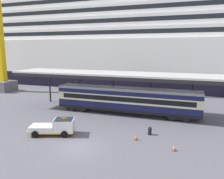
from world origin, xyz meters
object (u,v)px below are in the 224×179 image
cruise_ship (163,41)px  traffic_cone_mid (61,122)px  traffic_cone_near (174,148)px  traffic_cone_far (136,137)px  quay_bollard (150,130)px  service_truck (56,126)px  train_carriage (126,100)px

cruise_ship → traffic_cone_mid: bearing=-101.7°
traffic_cone_near → traffic_cone_far: 4.44m
traffic_cone_mid → traffic_cone_far: 10.79m
traffic_cone_far → quay_bollard: size_ratio=0.77×
service_truck → traffic_cone_near: (13.46, 0.09, -0.69)m
service_truck → cruise_ship: bearing=80.9°
service_truck → traffic_cone_far: service_truck is taller
cruise_ship → traffic_cone_near: bearing=-81.6°
service_truck → quay_bollard: service_truck is taller
train_carriage → quay_bollard: 8.97m
cruise_ship → service_truck: bearing=-99.1°
cruise_ship → train_carriage: bearing=-92.6°
cruise_ship → service_truck: (-7.01, -43.99, -11.00)m
train_carriage → service_truck: size_ratio=3.95×
traffic_cone_mid → traffic_cone_far: traffic_cone_far is taller
train_carriage → traffic_cone_far: train_carriage is taller
train_carriage → traffic_cone_far: (3.71, -9.32, -1.94)m
cruise_ship → quay_bollard: 42.22m
cruise_ship → traffic_cone_near: size_ratio=297.87×
cruise_ship → traffic_cone_mid: size_ratio=289.63×
traffic_cone_near → quay_bollard: (-3.01, 3.42, 0.22)m
service_truck → traffic_cone_near: size_ratio=9.25×
cruise_ship → service_truck: cruise_ship is taller
service_truck → quay_bollard: bearing=18.6°
quay_bollard → traffic_cone_mid: bearing=-179.2°
traffic_cone_near → traffic_cone_mid: 15.20m
train_carriage → traffic_cone_mid: bearing=-132.9°
traffic_cone_mid → quay_bollard: quay_bollard is taller
service_truck → traffic_cone_far: (9.24, 1.47, -0.63)m
service_truck → train_carriage: bearing=62.9°
cruise_ship → train_carriage: (-1.48, -33.20, -9.68)m
train_carriage → traffic_cone_near: train_carriage is taller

